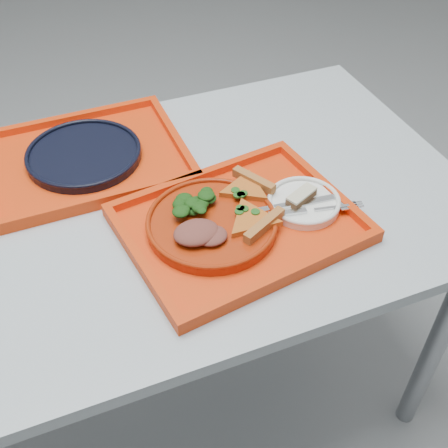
% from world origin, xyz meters
% --- Properties ---
extents(ground, '(10.00, 10.00, 0.00)m').
position_xyz_m(ground, '(0.00, 0.00, 0.00)').
color(ground, gray).
rests_on(ground, ground).
extents(table, '(1.60, 0.80, 0.75)m').
position_xyz_m(table, '(0.00, 0.00, 0.68)').
color(table, '#9FAAB2').
rests_on(table, ground).
extents(tray_main, '(0.50, 0.41, 0.01)m').
position_xyz_m(tray_main, '(0.26, -0.12, 0.76)').
color(tray_main, red).
rests_on(tray_main, table).
extents(tray_far, '(0.45, 0.35, 0.01)m').
position_xyz_m(tray_far, '(0.02, 0.21, 0.76)').
color(tray_far, red).
rests_on(tray_far, table).
extents(dinner_plate, '(0.26, 0.26, 0.02)m').
position_xyz_m(dinner_plate, '(0.21, -0.11, 0.77)').
color(dinner_plate, '#9A260A').
rests_on(dinner_plate, tray_main).
extents(side_plate, '(0.15, 0.15, 0.01)m').
position_xyz_m(side_plate, '(0.41, -0.12, 0.77)').
color(side_plate, white).
rests_on(side_plate, tray_main).
extents(navy_plate, '(0.26, 0.26, 0.02)m').
position_xyz_m(navy_plate, '(0.02, 0.21, 0.77)').
color(navy_plate, black).
rests_on(navy_plate, tray_far).
extents(pizza_slice_a, '(0.15, 0.16, 0.02)m').
position_xyz_m(pizza_slice_a, '(0.28, -0.14, 0.79)').
color(pizza_slice_a, orange).
rests_on(pizza_slice_a, dinner_plate).
extents(pizza_slice_b, '(0.15, 0.14, 0.02)m').
position_xyz_m(pizza_slice_b, '(0.30, -0.05, 0.79)').
color(pizza_slice_b, orange).
rests_on(pizza_slice_b, dinner_plate).
extents(salad_heap, '(0.08, 0.07, 0.04)m').
position_xyz_m(salad_heap, '(0.18, -0.07, 0.80)').
color(salad_heap, black).
rests_on(salad_heap, dinner_plate).
extents(meat_portion, '(0.09, 0.07, 0.03)m').
position_xyz_m(meat_portion, '(0.16, -0.15, 0.79)').
color(meat_portion, brown).
rests_on(meat_portion, dinner_plate).
extents(dessert_bar, '(0.08, 0.06, 0.02)m').
position_xyz_m(dessert_bar, '(0.40, -0.12, 0.79)').
color(dessert_bar, '#4E301A').
rests_on(dessert_bar, side_plate).
extents(knife, '(0.19, 0.03, 0.01)m').
position_xyz_m(knife, '(0.40, -0.13, 0.78)').
color(knife, silver).
rests_on(knife, side_plate).
extents(fork, '(0.19, 0.06, 0.01)m').
position_xyz_m(fork, '(0.41, -0.16, 0.78)').
color(fork, silver).
rests_on(fork, side_plate).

